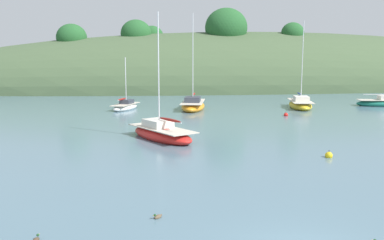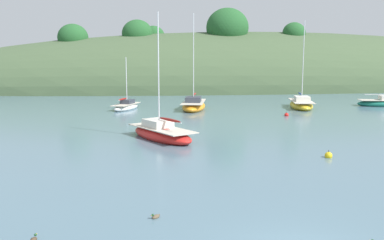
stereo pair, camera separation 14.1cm
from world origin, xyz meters
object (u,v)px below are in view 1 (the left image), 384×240
object	(u,v)px
sailboat_navy_dinghy	(300,104)
duck_lone_left	(36,240)
sailboat_red_portside	(193,105)
mooring_buoy_inner	(329,155)
mooring_buoy_channel	(286,115)
duck_straggler	(158,217)
sailboat_teal_outer	(383,103)
sailboat_grey_yawl	(161,133)
sailboat_blue_center	(125,107)

from	to	relation	value
sailboat_navy_dinghy	duck_lone_left	xyz separation A→B (m)	(-23.78, -33.20, -0.39)
sailboat_red_portside	mooring_buoy_inner	xyz separation A→B (m)	(3.87, -24.91, -0.34)
mooring_buoy_channel	duck_straggler	size ratio (longest dim) A/B	1.43
duck_straggler	duck_lone_left	world-z (taller)	same
mooring_buoy_inner	duck_straggler	world-z (taller)	mooring_buoy_inner
sailboat_teal_outer	duck_straggler	bearing A→B (deg)	-133.94
duck_straggler	duck_lone_left	bearing A→B (deg)	-161.71
sailboat_red_portside	duck_lone_left	world-z (taller)	sailboat_red_portside
sailboat_teal_outer	duck_lone_left	distance (m)	48.41
sailboat_grey_yawl	sailboat_blue_center	bearing A→B (deg)	97.51
sailboat_navy_dinghy	sailboat_grey_yawl	world-z (taller)	sailboat_navy_dinghy
mooring_buoy_inner	sailboat_blue_center	bearing A→B (deg)	114.03
duck_straggler	duck_lone_left	distance (m)	4.15
sailboat_grey_yawl	mooring_buoy_channel	world-z (taller)	sailboat_grey_yawl
sailboat_blue_center	mooring_buoy_inner	size ratio (longest dim) A/B	11.53
mooring_buoy_channel	sailboat_teal_outer	bearing A→B (deg)	23.71
sailboat_red_portside	mooring_buoy_channel	world-z (taller)	sailboat_red_portside
sailboat_teal_outer	sailboat_red_portside	world-z (taller)	sailboat_red_portside
sailboat_teal_outer	duck_straggler	distance (m)	44.70
sailboat_grey_yawl	sailboat_red_portside	size ratio (longest dim) A/B	0.83
sailboat_red_portside	sailboat_blue_center	bearing A→B (deg)	170.81
mooring_buoy_channel	duck_straggler	distance (m)	29.55
sailboat_teal_outer	sailboat_grey_yawl	distance (m)	34.12
mooring_buoy_channel	duck_lone_left	bearing A→B (deg)	-125.89
sailboat_blue_center	sailboat_grey_yawl	bearing A→B (deg)	-82.49
sailboat_blue_center	duck_straggler	xyz separation A→B (m)	(0.96, -33.85, -0.29)
sailboat_grey_yawl	mooring_buoy_inner	bearing A→B (deg)	-38.67
sailboat_red_portside	duck_straggler	size ratio (longest dim) A/B	29.75
sailboat_navy_dinghy	sailboat_teal_outer	bearing A→B (deg)	1.46
sailboat_navy_dinghy	mooring_buoy_inner	bearing A→B (deg)	-110.64
sailboat_grey_yawl	duck_lone_left	distance (m)	17.23
sailboat_navy_dinghy	mooring_buoy_channel	size ratio (longest dim) A/B	19.51
sailboat_navy_dinghy	duck_lone_left	size ratio (longest dim) A/B	24.94
sailboat_teal_outer	mooring_buoy_channel	xyz separation A→B (m)	(-15.72, -6.90, -0.27)
duck_straggler	duck_lone_left	xyz separation A→B (m)	(-3.94, -1.30, 0.00)
sailboat_grey_yawl	sailboat_blue_center	size ratio (longest dim) A/B	1.49
sailboat_grey_yawl	duck_straggler	distance (m)	15.11
duck_straggler	sailboat_teal_outer	bearing A→B (deg)	46.06
duck_straggler	mooring_buoy_inner	bearing A→B (deg)	35.62
sailboat_red_portside	sailboat_grey_yawl	bearing A→B (deg)	-106.87
sailboat_navy_dinghy	mooring_buoy_inner	size ratio (longest dim) A/B	19.51
sailboat_blue_center	duck_lone_left	xyz separation A→B (m)	(-2.98, -35.15, -0.29)
sailboat_navy_dinghy	mooring_buoy_inner	xyz separation A→B (m)	(-9.13, -24.22, -0.32)
duck_straggler	mooring_buoy_channel	bearing A→B (deg)	58.83
sailboat_navy_dinghy	sailboat_blue_center	xyz separation A→B (m)	(-20.80, 1.95, -0.10)
sailboat_teal_outer	duck_straggler	xyz separation A→B (m)	(-31.02, -32.18, -0.33)
sailboat_navy_dinghy	duck_straggler	world-z (taller)	sailboat_navy_dinghy
sailboat_red_portside	mooring_buoy_inner	size ratio (longest dim) A/B	20.78
sailboat_grey_yawl	mooring_buoy_inner	distance (m)	11.78
sailboat_navy_dinghy	mooring_buoy_channel	bearing A→B (deg)	-124.47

